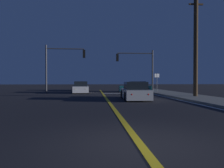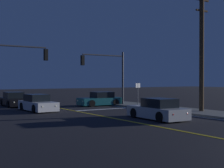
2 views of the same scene
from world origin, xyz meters
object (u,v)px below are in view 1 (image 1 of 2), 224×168
traffic_signal_far_left (61,61)px  traffic_signal_near_right (139,64)px  car_mid_block_silver (135,92)px  car_side_waiting_black (81,87)px  street_sign_corner (157,80)px  car_distant_tail_white (81,88)px  utility_pole_right (196,41)px  car_lead_oncoming_teal (136,87)px

traffic_signal_far_left → traffic_signal_near_right: bearing=8.7°
car_mid_block_silver → car_side_waiting_black: bearing=110.2°
traffic_signal_far_left → street_sign_corner: 10.96m
car_mid_block_silver → traffic_signal_far_left: bearing=130.5°
car_side_waiting_black → street_sign_corner: bearing=139.3°
traffic_signal_far_left → street_sign_corner: (10.66, -1.40, -2.15)m
car_distant_tail_white → traffic_signal_near_right: 7.66m
car_distant_tail_white → utility_pole_right: 13.52m
car_lead_oncoming_teal → car_distant_tail_white: same height
utility_pole_right → street_sign_corner: 6.97m
traffic_signal_far_left → car_distant_tail_white: bearing=20.0°
traffic_signal_near_right → car_side_waiting_black: bearing=-34.6°
street_sign_corner → car_lead_oncoming_teal: bearing=111.9°
car_lead_oncoming_teal → car_mid_block_silver: same height
car_distant_tail_white → street_sign_corner: bearing=163.0°
utility_pole_right → traffic_signal_near_right: bearing=107.9°
car_distant_tail_white → traffic_signal_near_right: (7.04, 0.62, 2.95)m
street_sign_corner → car_distant_tail_white: bearing=165.6°
car_lead_oncoming_teal → traffic_signal_near_right: (0.11, -1.12, 2.95)m
car_lead_oncoming_teal → traffic_signal_far_left: size_ratio=0.78×
car_side_waiting_black → car_distant_tail_white: same height
car_mid_block_silver → car_distant_tail_white: same height
car_mid_block_silver → car_distant_tail_white: size_ratio=0.99×
street_sign_corner → car_side_waiting_black: bearing=138.2°
car_lead_oncoming_teal → car_side_waiting_black: (-7.23, 3.95, 0.00)m
car_distant_tail_white → street_sign_corner: (8.50, -2.18, 0.94)m
car_distant_tail_white → traffic_signal_far_left: size_ratio=0.82×
traffic_signal_near_right → utility_pole_right: (2.86, -8.85, 1.16)m
car_lead_oncoming_teal → traffic_signal_far_left: bearing=108.0°
traffic_signal_far_left → utility_pole_right: (12.06, -7.45, 1.01)m
car_lead_oncoming_teal → street_sign_corner: bearing=-155.6°
car_lead_oncoming_teal → car_mid_block_silver: bearing=170.6°
car_mid_block_silver → street_sign_corner: street_sign_corner is taller
car_side_waiting_black → traffic_signal_far_left: traffic_signal_far_left is taller
car_lead_oncoming_teal → car_mid_block_silver: (-2.33, -11.05, 0.00)m
traffic_signal_near_right → car_mid_block_silver: bearing=76.2°
car_distant_tail_white → traffic_signal_far_left: bearing=17.4°
car_distant_tail_white → utility_pole_right: size_ratio=0.49×
car_side_waiting_black → car_distant_tail_white: (0.31, -5.68, -0.00)m
car_lead_oncoming_teal → car_distant_tail_white: (-6.92, -1.74, -0.00)m
traffic_signal_near_right → traffic_signal_far_left: 9.30m
car_side_waiting_black → car_mid_block_silver: bearing=109.2°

